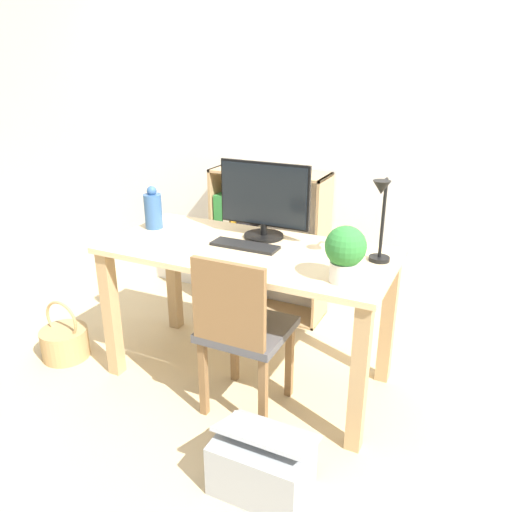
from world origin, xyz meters
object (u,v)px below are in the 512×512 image
Objects in this scene: bookshelf at (249,248)px; vase at (153,210)px; chair at (241,329)px; storage_box at (262,463)px; keyboard at (245,246)px; potted_plant at (345,252)px; desk_lamp at (381,213)px; basket at (65,342)px; monitor at (263,198)px.

vase is at bearing -110.37° from bookshelf.
vase reaches higher than chair.
storage_box is at bearing -51.13° from chair.
potted_plant is at bearing -18.81° from keyboard.
keyboard is 0.63m from vase.
basket is (-1.72, -0.37, -0.92)m from desk_lamp.
vase reaches higher than bookshelf.
desk_lamp is 0.29m from potted_plant.
bookshelf is (-1.03, 0.70, -0.56)m from desk_lamp.
monitor is 1.25× the size of desk_lamp.
potted_plant reaches higher than basket.
potted_plant is at bearing 73.52° from storage_box.
keyboard reaches higher than basket.
desk_lamp reaches higher than chair.
keyboard is 0.91× the size of storage_box.
desk_lamp is (0.67, 0.06, 0.24)m from keyboard.
desk_lamp is 0.48× the size of chair.
keyboard is 1.42× the size of potted_plant.
desk_lamp is at bearing 12.18° from basket.
storage_box is at bearing -107.07° from desk_lamp.
monitor and desk_lamp have the same top height.
desk_lamp reaches higher than keyboard.
monitor reaches higher than keyboard.
desk_lamp is 1.36m from bookshelf.
potted_plant reaches higher than keyboard.
vase is 1.50m from storage_box.
chair is at bearing -65.17° from bookshelf.
monitor reaches higher than basket.
basket reaches higher than storage_box.
basket is (-1.64, -0.12, -0.81)m from potted_plant.
potted_plant is at bearing 4.05° from basket.
basket is 1.54m from storage_box.
desk_lamp is 1.99m from basket.
storage_box is (-0.23, -0.76, -0.89)m from desk_lamp.
basket is at bearing -139.58° from vase.
bookshelf is at bearing 69.63° from vase.
bookshelf reaches higher than chair.
bookshelf is 1.70m from storage_box.
desk_lamp is 1.12× the size of basket.
desk_lamp is at bearing 36.16° from chair.
monitor is 2.04× the size of potted_plant.
monitor is at bearing 11.40° from vase.
chair is 2.18× the size of storage_box.
potted_plant reaches higher than vase.
basket is at bearing -167.82° from desk_lamp.
desk_lamp is (1.29, -0.00, 0.14)m from vase.
chair is at bearing -76.66° from monitor.
vase is 0.98× the size of potted_plant.
storage_box is (0.42, -0.89, -0.86)m from monitor.
desk_lamp is at bearing 4.87° from keyboard.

